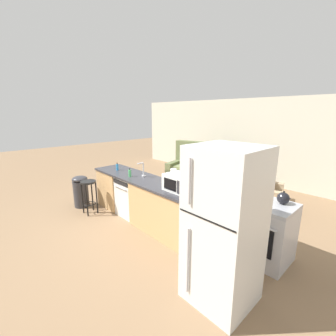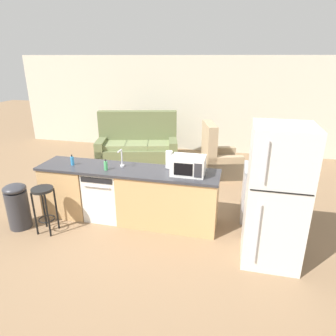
{
  "view_description": "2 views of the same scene",
  "coord_description": "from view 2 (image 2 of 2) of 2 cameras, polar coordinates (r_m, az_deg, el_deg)",
  "views": [
    {
      "loc": [
        3.58,
        -2.56,
        2.16
      ],
      "look_at": [
        0.1,
        0.7,
        0.98
      ],
      "focal_mm": 24.0,
      "sensor_mm": 36.0,
      "label": 1
    },
    {
      "loc": [
        1.81,
        -4.17,
        2.58
      ],
      "look_at": [
        0.74,
        0.33,
        0.85
      ],
      "focal_mm": 32.0,
      "sensor_mm": 36.0,
      "label": 2
    }
  ],
  "objects": [
    {
      "name": "kitchen_counter",
      "position": [
        4.96,
        -6.58,
        -5.43
      ],
      "size": [
        2.94,
        0.66,
        0.9
      ],
      "color": "tan",
      "rests_on": "ground_plane"
    },
    {
      "name": "wall_back",
      "position": [
        8.6,
        3.19,
        12.01
      ],
      "size": [
        10.0,
        0.06,
        2.6
      ],
      "color": "beige",
      "rests_on": "ground_plane"
    },
    {
      "name": "sink_faucet",
      "position": [
        4.84,
        -8.83,
        1.66
      ],
      "size": [
        0.07,
        0.18,
        0.3
      ],
      "color": "silver",
      "rests_on": "kitchen_counter"
    },
    {
      "name": "refrigerator",
      "position": [
        4.02,
        19.86,
        -5.17
      ],
      "size": [
        0.72,
        0.73,
        1.84
      ],
      "color": "silver",
      "rests_on": "ground_plane"
    },
    {
      "name": "stove_range",
      "position": [
        5.2,
        18.14,
        -4.67
      ],
      "size": [
        0.76,
        0.68,
        0.9
      ],
      "color": "#B7B7BC",
      "rests_on": "ground_plane"
    },
    {
      "name": "trash_bin",
      "position": [
        5.29,
        -26.73,
        -6.41
      ],
      "size": [
        0.35,
        0.35,
        0.74
      ],
      "color": "#333338",
      "rests_on": "ground_plane"
    },
    {
      "name": "ground_plane",
      "position": [
        5.23,
        -8.89,
        -9.26
      ],
      "size": [
        24.0,
        24.0,
        0.0
      ],
      "primitive_type": "plane",
      "color": "#896B4C"
    },
    {
      "name": "bar_stool",
      "position": [
        4.91,
        -22.56,
        -5.76
      ],
      "size": [
        0.32,
        0.32,
        0.74
      ],
      "color": "black",
      "rests_on": "ground_plane"
    },
    {
      "name": "paper_towel_roll",
      "position": [
        4.73,
        0.22,
        1.55
      ],
      "size": [
        0.14,
        0.14,
        0.28
      ],
      "color": "#4C4C51",
      "rests_on": "kitchen_counter"
    },
    {
      "name": "soap_bottle",
      "position": [
        4.78,
        -11.76,
        0.46
      ],
      "size": [
        0.06,
        0.06,
        0.18
      ],
      "color": "#4CB266",
      "rests_on": "kitchen_counter"
    },
    {
      "name": "armchair",
      "position": [
        6.92,
        9.32,
        1.5
      ],
      "size": [
        1.01,
        1.04,
        1.2
      ],
      "color": "tan",
      "rests_on": "ground_plane"
    },
    {
      "name": "couch",
      "position": [
        7.75,
        -5.78,
        4.11
      ],
      "size": [
        2.16,
        1.37,
        1.27
      ],
      "color": "#667047",
      "rests_on": "ground_plane"
    },
    {
      "name": "kettle",
      "position": [
        5.15,
        20.56,
        1.19
      ],
      "size": [
        0.21,
        0.17,
        0.19
      ],
      "color": "black",
      "rests_on": "stove_range"
    },
    {
      "name": "microwave",
      "position": [
        4.5,
        3.89,
        0.48
      ],
      "size": [
        0.5,
        0.37,
        0.28
      ],
      "color": "white",
      "rests_on": "kitchen_counter"
    },
    {
      "name": "dish_soap_bottle",
      "position": [
        5.14,
        -17.78,
        1.33
      ],
      "size": [
        0.06,
        0.06,
        0.18
      ],
      "color": "#338CCC",
      "rests_on": "kitchen_counter"
    },
    {
      "name": "dishwasher",
      "position": [
        5.13,
        -11.75,
        -4.78
      ],
      "size": [
        0.58,
        0.61,
        0.84
      ],
      "color": "white",
      "rests_on": "ground_plane"
    }
  ]
}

